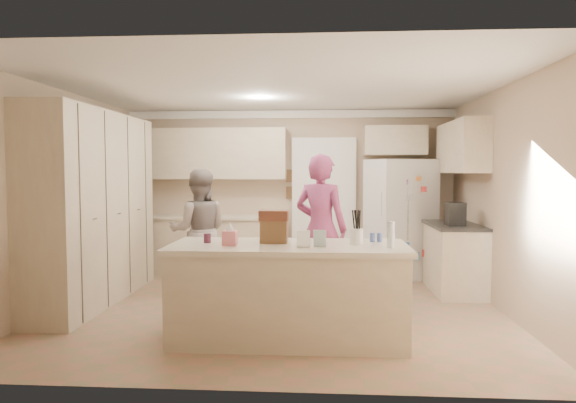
# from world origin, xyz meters

# --- Properties ---
(floor) EXTENTS (5.20, 4.60, 0.02)m
(floor) POSITION_xyz_m (0.00, 0.00, -0.01)
(floor) COLOR #9A6F58
(floor) RESTS_ON ground
(ceiling) EXTENTS (5.20, 4.60, 0.02)m
(ceiling) POSITION_xyz_m (0.00, 0.00, 2.61)
(ceiling) COLOR white
(ceiling) RESTS_ON wall_back
(wall_back) EXTENTS (5.20, 0.02, 2.60)m
(wall_back) POSITION_xyz_m (0.00, 2.31, 1.30)
(wall_back) COLOR tan
(wall_back) RESTS_ON ground
(wall_front) EXTENTS (5.20, 0.02, 2.60)m
(wall_front) POSITION_xyz_m (0.00, -2.31, 1.30)
(wall_front) COLOR tan
(wall_front) RESTS_ON ground
(wall_left) EXTENTS (0.02, 4.60, 2.60)m
(wall_left) POSITION_xyz_m (-2.61, 0.00, 1.30)
(wall_left) COLOR tan
(wall_left) RESTS_ON ground
(wall_right) EXTENTS (0.02, 4.60, 2.60)m
(wall_right) POSITION_xyz_m (2.61, 0.00, 1.30)
(wall_right) COLOR tan
(wall_right) RESTS_ON ground
(crown_back) EXTENTS (5.20, 0.08, 0.12)m
(crown_back) POSITION_xyz_m (0.00, 2.26, 2.53)
(crown_back) COLOR white
(crown_back) RESTS_ON wall_back
(pantry_bank) EXTENTS (0.60, 2.60, 2.35)m
(pantry_bank) POSITION_xyz_m (-2.30, 0.20, 1.18)
(pantry_bank) COLOR beige
(pantry_bank) RESTS_ON floor
(back_base_cab) EXTENTS (2.20, 0.60, 0.88)m
(back_base_cab) POSITION_xyz_m (-1.15, 2.00, 0.44)
(back_base_cab) COLOR beige
(back_base_cab) RESTS_ON floor
(back_countertop) EXTENTS (2.24, 0.63, 0.04)m
(back_countertop) POSITION_xyz_m (-1.15, 1.99, 0.90)
(back_countertop) COLOR beige
(back_countertop) RESTS_ON back_base_cab
(back_upper_cab) EXTENTS (2.20, 0.35, 0.80)m
(back_upper_cab) POSITION_xyz_m (-1.15, 2.12, 1.90)
(back_upper_cab) COLOR beige
(back_upper_cab) RESTS_ON wall_back
(doorway_opening) EXTENTS (0.90, 0.06, 2.10)m
(doorway_opening) POSITION_xyz_m (0.55, 2.28, 1.05)
(doorway_opening) COLOR black
(doorway_opening) RESTS_ON floor
(doorway_casing) EXTENTS (1.02, 0.03, 2.22)m
(doorway_casing) POSITION_xyz_m (0.55, 2.24, 1.05)
(doorway_casing) COLOR white
(doorway_casing) RESTS_ON floor
(wall_frame_upper) EXTENTS (0.15, 0.02, 0.20)m
(wall_frame_upper) POSITION_xyz_m (0.02, 2.27, 1.55)
(wall_frame_upper) COLOR brown
(wall_frame_upper) RESTS_ON wall_back
(wall_frame_lower) EXTENTS (0.15, 0.02, 0.20)m
(wall_frame_lower) POSITION_xyz_m (0.02, 2.27, 1.28)
(wall_frame_lower) COLOR brown
(wall_frame_lower) RESTS_ON wall_back
(refrigerator) EXTENTS (1.10, 1.00, 1.80)m
(refrigerator) POSITION_xyz_m (1.71, 1.86, 0.90)
(refrigerator) COLOR white
(refrigerator) RESTS_ON floor
(fridge_seam) EXTENTS (0.02, 0.02, 1.78)m
(fridge_seam) POSITION_xyz_m (1.71, 1.51, 0.90)
(fridge_seam) COLOR gray
(fridge_seam) RESTS_ON refrigerator
(fridge_dispenser) EXTENTS (0.22, 0.03, 0.35)m
(fridge_dispenser) POSITION_xyz_m (1.49, 1.50, 1.15)
(fridge_dispenser) COLOR black
(fridge_dispenser) RESTS_ON refrigerator
(fridge_handle_l) EXTENTS (0.02, 0.02, 0.85)m
(fridge_handle_l) POSITION_xyz_m (1.66, 1.49, 1.05)
(fridge_handle_l) COLOR silver
(fridge_handle_l) RESTS_ON refrigerator
(fridge_handle_r) EXTENTS (0.02, 0.02, 0.85)m
(fridge_handle_r) POSITION_xyz_m (1.76, 1.49, 1.05)
(fridge_handle_r) COLOR silver
(fridge_handle_r) RESTS_ON refrigerator
(over_fridge_cab) EXTENTS (0.95, 0.35, 0.45)m
(over_fridge_cab) POSITION_xyz_m (1.65, 2.12, 2.10)
(over_fridge_cab) COLOR beige
(over_fridge_cab) RESTS_ON wall_back
(right_base_cab) EXTENTS (0.60, 1.20, 0.88)m
(right_base_cab) POSITION_xyz_m (2.30, 1.00, 0.44)
(right_base_cab) COLOR beige
(right_base_cab) RESTS_ON floor
(right_countertop) EXTENTS (0.63, 1.24, 0.04)m
(right_countertop) POSITION_xyz_m (2.29, 1.00, 0.90)
(right_countertop) COLOR #2D2B28
(right_countertop) RESTS_ON right_base_cab
(right_upper_cab) EXTENTS (0.35, 1.50, 0.70)m
(right_upper_cab) POSITION_xyz_m (2.43, 1.20, 1.95)
(right_upper_cab) COLOR beige
(right_upper_cab) RESTS_ON wall_right
(coffee_maker) EXTENTS (0.22, 0.28, 0.30)m
(coffee_maker) POSITION_xyz_m (2.25, 0.80, 1.07)
(coffee_maker) COLOR black
(coffee_maker) RESTS_ON right_countertop
(island_base) EXTENTS (2.20, 0.90, 0.88)m
(island_base) POSITION_xyz_m (0.20, -1.10, 0.44)
(island_base) COLOR beige
(island_base) RESTS_ON floor
(island_top) EXTENTS (2.28, 0.96, 0.05)m
(island_top) POSITION_xyz_m (0.20, -1.10, 0.90)
(island_top) COLOR beige
(island_top) RESTS_ON island_base
(utensil_crock) EXTENTS (0.13, 0.13, 0.15)m
(utensil_crock) POSITION_xyz_m (0.85, -1.05, 1.00)
(utensil_crock) COLOR white
(utensil_crock) RESTS_ON island_top
(tissue_box) EXTENTS (0.13, 0.13, 0.14)m
(tissue_box) POSITION_xyz_m (-0.35, -1.20, 1.00)
(tissue_box) COLOR #DD7480
(tissue_box) RESTS_ON island_top
(tissue_plume) EXTENTS (0.08, 0.08, 0.08)m
(tissue_plume) POSITION_xyz_m (-0.35, -1.20, 1.10)
(tissue_plume) COLOR white
(tissue_plume) RESTS_ON tissue_box
(dollhouse_body) EXTENTS (0.26, 0.18, 0.22)m
(dollhouse_body) POSITION_xyz_m (0.05, -1.00, 1.04)
(dollhouse_body) COLOR brown
(dollhouse_body) RESTS_ON island_top
(dollhouse_roof) EXTENTS (0.28, 0.20, 0.10)m
(dollhouse_roof) POSITION_xyz_m (0.05, -1.00, 1.20)
(dollhouse_roof) COLOR #592D1E
(dollhouse_roof) RESTS_ON dollhouse_body
(jam_jar) EXTENTS (0.07, 0.07, 0.09)m
(jam_jar) POSITION_xyz_m (-0.60, -1.05, 0.97)
(jam_jar) COLOR #59263F
(jam_jar) RESTS_ON island_top
(greeting_card_a) EXTENTS (0.12, 0.06, 0.16)m
(greeting_card_a) POSITION_xyz_m (0.35, -1.30, 1.01)
(greeting_card_a) COLOR white
(greeting_card_a) RESTS_ON island_top
(greeting_card_b) EXTENTS (0.12, 0.05, 0.16)m
(greeting_card_b) POSITION_xyz_m (0.50, -1.25, 1.01)
(greeting_card_b) COLOR silver
(greeting_card_b) RESTS_ON island_top
(water_bottle) EXTENTS (0.07, 0.07, 0.24)m
(water_bottle) POSITION_xyz_m (1.15, -1.25, 1.04)
(water_bottle) COLOR silver
(water_bottle) RESTS_ON island_top
(shaker_salt) EXTENTS (0.05, 0.05, 0.09)m
(shaker_salt) POSITION_xyz_m (1.02, -0.88, 0.97)
(shaker_salt) COLOR #4357A0
(shaker_salt) RESTS_ON island_top
(shaker_pepper) EXTENTS (0.05, 0.05, 0.09)m
(shaker_pepper) POSITION_xyz_m (1.09, -0.88, 0.97)
(shaker_pepper) COLOR #4357A0
(shaker_pepper) RESTS_ON island_top
(teen_boy) EXTENTS (0.91, 0.77, 1.65)m
(teen_boy) POSITION_xyz_m (-1.13, 0.78, 0.83)
(teen_boy) COLOR gray
(teen_boy) RESTS_ON floor
(teen_girl) EXTENTS (0.79, 0.67, 1.84)m
(teen_girl) POSITION_xyz_m (0.51, 0.31, 0.92)
(teen_girl) COLOR #B2417B
(teen_girl) RESTS_ON floor
(fridge_magnets) EXTENTS (0.76, 0.02, 1.44)m
(fridge_magnets) POSITION_xyz_m (1.71, 1.50, 0.90)
(fridge_magnets) COLOR tan
(fridge_magnets) RESTS_ON refrigerator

